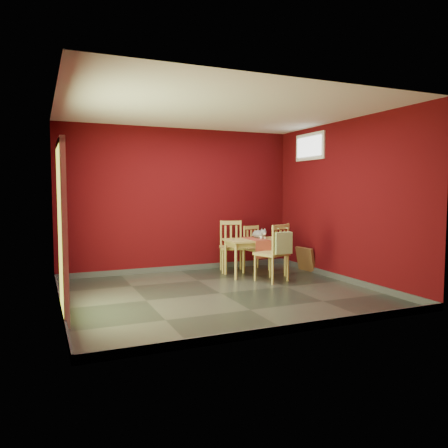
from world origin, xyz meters
name	(u,v)px	position (x,y,z in m)	size (l,w,h in m)	color
ground	(220,293)	(0.00, 0.00, 0.00)	(4.50, 4.50, 0.00)	#2D342D
room_shell	(220,290)	(0.00, 0.00, 0.05)	(4.50, 4.50, 4.50)	#4A070C
doorway	(61,225)	(-2.23, -0.40, 1.12)	(0.06, 1.01, 2.13)	#B7D838
window	(310,147)	(2.23, 1.00, 2.35)	(0.05, 0.90, 0.50)	white
outlet_plate	(255,251)	(1.60, 1.99, 0.30)	(0.08, 0.01, 0.12)	silver
dining_table	(255,244)	(1.11, 1.03, 0.58)	(1.09, 0.68, 0.66)	tan
table_runner	(258,242)	(1.11, 0.92, 0.61)	(0.33, 0.64, 0.32)	#9B3E2E
chair_far_left	(232,246)	(0.89, 1.57, 0.49)	(0.56, 0.56, 0.96)	tan
chair_far_right	(255,247)	(1.38, 1.54, 0.43)	(0.47, 0.47, 0.85)	tan
chair_near	(274,252)	(1.15, 0.43, 0.50)	(0.58, 0.58, 0.98)	tan
tote_bag	(283,243)	(1.20, 0.21, 0.68)	(0.30, 0.18, 0.43)	#99AE6F
cat	(259,233)	(1.22, 1.11, 0.76)	(0.21, 0.41, 0.20)	slate
picture_frame	(306,259)	(2.19, 1.03, 0.23)	(0.20, 0.47, 0.45)	brown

